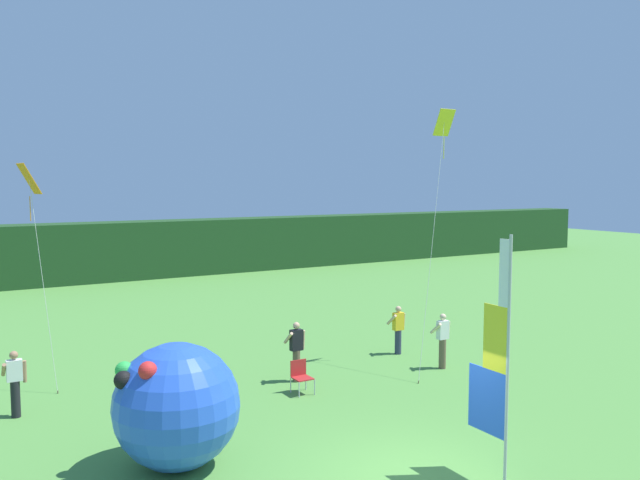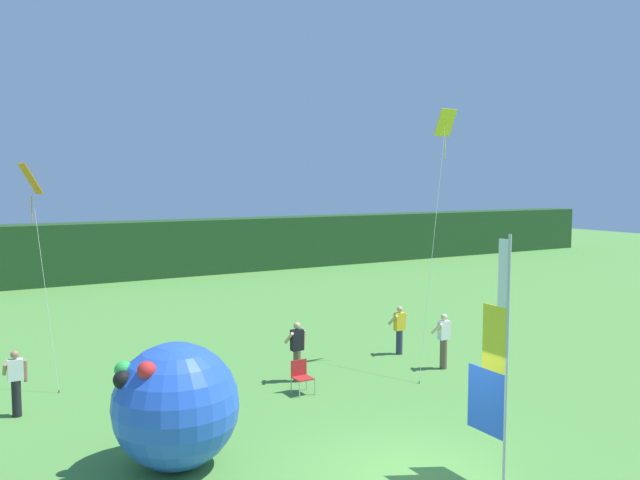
# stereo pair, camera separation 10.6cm
# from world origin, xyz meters

# --- Properties ---
(ground_plane) EXTENTS (120.00, 120.00, 0.00)m
(ground_plane) POSITION_xyz_m (0.00, 0.00, 0.00)
(ground_plane) COLOR #518E3D
(distant_treeline) EXTENTS (80.00, 2.40, 3.42)m
(distant_treeline) POSITION_xyz_m (0.00, 29.20, 1.71)
(distant_treeline) COLOR #1E421E
(distant_treeline) RESTS_ON ground
(banner_flag) EXTENTS (0.06, 1.03, 4.80)m
(banner_flag) POSITION_xyz_m (1.32, -0.88, 2.30)
(banner_flag) COLOR #B7B7BC
(banner_flag) RESTS_ON ground
(person_near_banner) EXTENTS (0.55, 0.48, 1.74)m
(person_near_banner) POSITION_xyz_m (0.98, 6.49, 0.93)
(person_near_banner) COLOR brown
(person_near_banner) RESTS_ON ground
(person_mid_field) EXTENTS (0.55, 0.48, 1.66)m
(person_mid_field) POSITION_xyz_m (-6.31, 7.51, 0.88)
(person_mid_field) COLOR black
(person_mid_field) RESTS_ON ground
(person_far_left) EXTENTS (0.55, 0.48, 1.63)m
(person_far_left) POSITION_xyz_m (5.35, 7.39, 0.87)
(person_far_left) COLOR #2D334C
(person_far_left) RESTS_ON ground
(person_far_right) EXTENTS (0.55, 0.48, 1.72)m
(person_far_right) POSITION_xyz_m (5.50, 5.34, 0.92)
(person_far_right) COLOR brown
(person_far_right) RESTS_ON ground
(inflatable_balloon) EXTENTS (2.55, 2.55, 2.55)m
(inflatable_balloon) POSITION_xyz_m (-3.80, 2.76, 1.28)
(inflatable_balloon) COLOR blue
(inflatable_balloon) RESTS_ON ground
(folding_chair) EXTENTS (0.51, 0.51, 0.89)m
(folding_chair) POSITION_xyz_m (0.60, 5.54, 0.51)
(folding_chair) COLOR #BCBCC1
(folding_chair) RESTS_ON ground
(kite_yellow_diamond_0) EXTENTS (2.65, 1.91, 8.06)m
(kite_yellow_diamond_0) POSITION_xyz_m (6.10, 6.16, 7.23)
(kite_yellow_diamond_0) COLOR brown
(kite_yellow_diamond_0) RESTS_ON ground
(kite_orange_diamond_2) EXTENTS (0.66, 1.78, 6.29)m
(kite_orange_diamond_2) POSITION_xyz_m (-5.49, 10.21, 5.63)
(kite_orange_diamond_2) COLOR brown
(kite_orange_diamond_2) RESTS_ON ground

